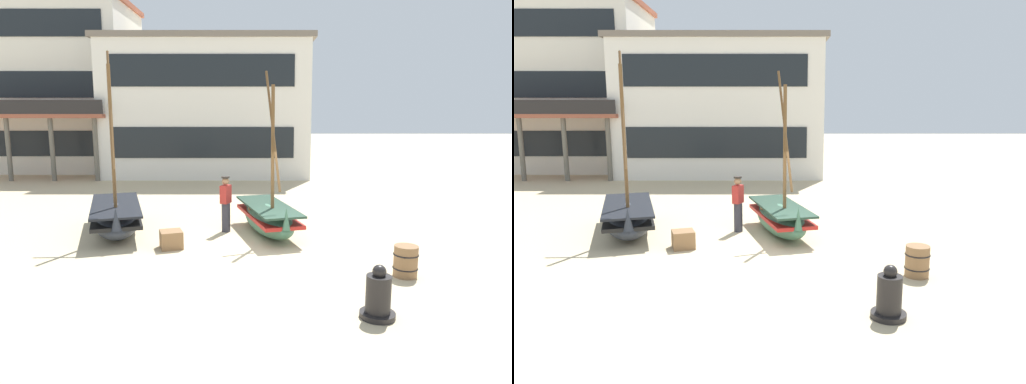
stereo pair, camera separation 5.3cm
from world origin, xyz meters
The scene contains 9 objects.
ground_plane centered at (0.00, 0.00, 0.00)m, with size 120.00×120.00×0.00m, color #CCB78E.
fishing_boat_near_left centered at (0.35, 1.82, 0.50)m, with size 2.00×3.64×4.73m.
fishing_boat_centre_large centered at (-4.18, 1.89, 0.51)m, with size 2.42×4.10×5.31m.
fisherman_by_hull centered at (-0.91, 2.04, 0.83)m, with size 0.35×0.42×1.68m.
capstan_winch centered at (2.15, -3.89, 0.39)m, with size 0.63×0.63×0.98m.
wooden_barrel centered at (3.29, -1.81, 0.35)m, with size 0.56×0.56×0.70m.
cargo_crate centered at (-2.26, 0.33, 0.24)m, with size 0.57×0.57×0.47m, color olive.
harbor_building_main centered at (-2.69, 14.81, 3.76)m, with size 11.43×5.25×7.49m.
harbor_building_annex centered at (-11.58, 17.65, 4.98)m, with size 8.16×9.26×9.97m.
Camera 1 is at (-0.01, -11.63, 3.64)m, focal length 32.66 mm.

